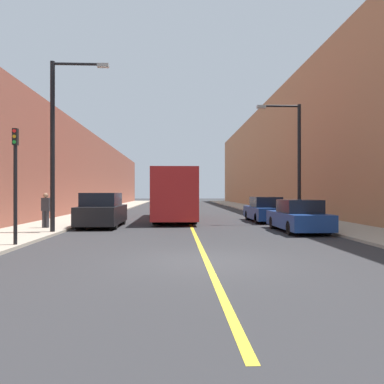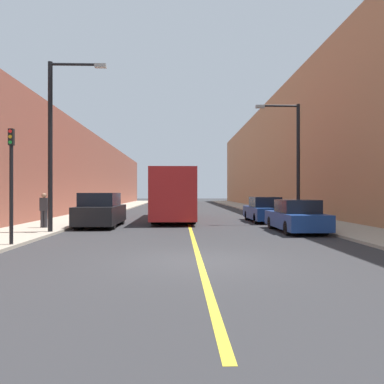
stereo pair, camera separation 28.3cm
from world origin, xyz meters
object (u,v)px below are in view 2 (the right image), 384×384
(car_right_near, at_px, (296,217))
(car_right_mid, at_px, (264,211))
(pedestrian, at_px, (44,210))
(parked_suv_left, at_px, (101,211))
(traffic_light, at_px, (11,181))
(bus, at_px, (174,194))
(street_lamp_left, at_px, (55,135))
(street_lamp_right, at_px, (294,154))

(car_right_near, xyz_separation_m, car_right_mid, (-0.14, 5.90, 0.02))
(car_right_mid, bearing_deg, pedestrian, -158.79)
(parked_suv_left, distance_m, traffic_light, 7.66)
(traffic_light, bearing_deg, bus, 67.20)
(bus, height_order, street_lamp_left, street_lamp_left)
(traffic_light, bearing_deg, pedestrian, 100.04)
(traffic_light, relative_size, pedestrian, 2.27)
(car_right_near, relative_size, street_lamp_right, 0.70)
(bus, bearing_deg, traffic_light, -112.80)
(bus, relative_size, parked_suv_left, 2.34)
(bus, xyz_separation_m, car_right_mid, (5.62, -1.91, -1.01))
(street_lamp_left, bearing_deg, car_right_mid, 31.21)
(car_right_near, relative_size, traffic_light, 1.23)
(bus, height_order, car_right_near, bus)
(street_lamp_left, distance_m, street_lamp_right, 12.78)
(parked_suv_left, xyz_separation_m, traffic_light, (-1.39, -7.41, 1.37))
(bus, height_order, traffic_light, traffic_light)
(car_right_mid, height_order, pedestrian, pedestrian)
(street_lamp_left, height_order, street_lamp_right, street_lamp_left)
(bus, distance_m, traffic_light, 13.48)
(bus, bearing_deg, parked_suv_left, -127.36)
(street_lamp_left, bearing_deg, pedestrian, 121.73)
(parked_suv_left, bearing_deg, traffic_light, -100.65)
(car_right_near, distance_m, traffic_light, 12.01)
(car_right_near, distance_m, pedestrian, 12.10)
(traffic_light, bearing_deg, street_lamp_right, 35.03)
(parked_suv_left, distance_m, pedestrian, 2.87)
(parked_suv_left, bearing_deg, street_lamp_right, 5.68)
(street_lamp_right, bearing_deg, street_lamp_left, -159.59)
(pedestrian, bearing_deg, parked_suv_left, 31.72)
(parked_suv_left, height_order, traffic_light, traffic_light)
(car_right_mid, relative_size, traffic_light, 1.23)
(street_lamp_left, bearing_deg, bus, 58.74)
(car_right_near, bearing_deg, traffic_light, -157.22)
(street_lamp_right, bearing_deg, car_right_mid, 121.48)
(parked_suv_left, bearing_deg, street_lamp_left, -110.59)
(parked_suv_left, xyz_separation_m, car_right_mid, (9.45, 3.10, -0.14))
(street_lamp_right, distance_m, pedestrian, 13.72)
(car_right_mid, height_order, street_lamp_left, street_lamp_left)
(street_lamp_right, xyz_separation_m, pedestrian, (-13.13, -2.57, -3.01))
(bus, bearing_deg, pedestrian, -133.86)
(car_right_near, relative_size, pedestrian, 2.78)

